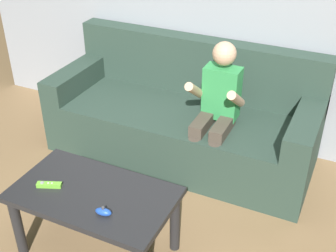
% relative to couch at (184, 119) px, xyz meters
% --- Properties ---
extents(couch, '(2.02, 0.80, 0.87)m').
position_rel_couch_xyz_m(couch, '(0.00, 0.00, 0.00)').
color(couch, '#2D4238').
rests_on(couch, ground).
extents(person_seated_on_couch, '(0.35, 0.43, 1.01)m').
position_rel_couch_xyz_m(person_seated_on_couch, '(0.32, -0.19, 0.27)').
color(person_seated_on_couch, '#4C4238').
rests_on(person_seated_on_couch, ground).
extents(coffee_table, '(0.91, 0.52, 0.45)m').
position_rel_couch_xyz_m(coffee_table, '(-0.04, -1.19, 0.07)').
color(coffee_table, '#232326').
rests_on(coffee_table, ground).
extents(game_remote_lime_near_edge, '(0.14, 0.09, 0.03)m').
position_rel_couch_xyz_m(game_remote_lime_near_edge, '(-0.29, -1.26, 0.16)').
color(game_remote_lime_near_edge, '#72C638').
rests_on(game_remote_lime_near_edge, coffee_table).
extents(nunchuk_blue, '(0.09, 0.06, 0.05)m').
position_rel_couch_xyz_m(nunchuk_blue, '(0.12, -1.32, 0.17)').
color(nunchuk_blue, blue).
rests_on(nunchuk_blue, coffee_table).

